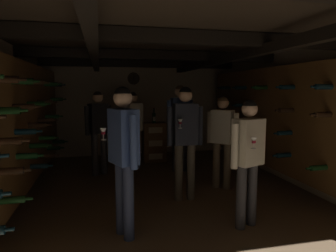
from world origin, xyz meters
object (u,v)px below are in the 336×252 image
Objects in this scene: person_guest_near_left at (124,147)px; wine_crate_stack at (154,142)px; display_bottle at (154,117)px; person_guest_near_right at (248,152)px; person_guest_mid_right at (222,134)px; person_host_center at (185,132)px; person_guest_far_right at (180,119)px; person_guest_rear_center at (133,123)px; person_guest_far_left at (99,125)px.

wine_crate_stack is at bearing 74.45° from person_guest_near_left.
wine_crate_stack is 2.57× the size of display_bottle.
person_guest_mid_right is at bearing 78.89° from person_guest_near_right.
person_host_center reaches higher than person_guest_near_left.
person_guest_far_right is (0.36, -0.94, 0.61)m from wine_crate_stack.
display_bottle is at bearing -104.21° from wine_crate_stack.
display_bottle reaches higher than wine_crate_stack.
person_guest_near_left is (-1.73, -1.33, 0.10)m from person_guest_mid_right.
person_guest_rear_center is (-0.52, -0.49, -0.07)m from display_bottle.
person_guest_far_right reaches higher than display_bottle.
person_guest_mid_right is at bearing -70.14° from person_guest_far_right.
person_guest_near_right is 1.46m from person_guest_near_left.
person_guest_rear_center is at bearing 81.73° from person_guest_near_left.
wine_crate_stack is 0.92m from person_guest_rear_center.
display_bottle is 2.44m from person_host_center.
person_guest_far_right reaches higher than person_guest_far_left.
person_host_center is at bearing -152.44° from person_guest_mid_right.
person_guest_far_right reaches higher than person_guest_near_left.
person_guest_far_right reaches higher than person_guest_near_right.
person_guest_far_right is at bearing -23.82° from person_guest_rear_center.
wine_crate_stack is 0.56× the size of person_guest_far_left.
person_guest_near_left is (-0.97, -0.94, -0.01)m from person_host_center.
person_guest_far_right is 1.03× the size of person_guest_near_left.
person_guest_near_left is (-0.94, -3.37, -0.01)m from display_bottle.
person_guest_near_right is at bearing -70.79° from person_guest_rear_center.
person_host_center is 1.35m from person_guest_near_left.
display_bottle is 2.19m from person_guest_mid_right.
person_guest_near_left reaches higher than person_guest_mid_right.
wine_crate_stack is at bearing 45.66° from person_guest_rear_center.
person_guest_mid_right is (0.42, -1.16, -0.14)m from person_guest_far_right.
person_guest_rear_center is at bearing -134.34° from wine_crate_stack.
wine_crate_stack is at bearing 90.36° from person_host_center.
person_guest_far_right reaches higher than person_guest_mid_right.
person_guest_far_right reaches higher than person_host_center.
person_guest_near_left reaches higher than wine_crate_stack.
person_guest_mid_right is at bearing -49.83° from person_guest_rear_center.
person_host_center is at bearing -102.33° from person_guest_far_right.
display_bottle is 0.23× the size of person_guest_mid_right.
wine_crate_stack is 0.59m from display_bottle.
person_guest_far_right reaches higher than person_guest_rear_center.
person_guest_near_right is at bearing -57.12° from person_guest_far_left.
person_guest_mid_right is 2.19m from person_guest_near_left.
person_guest_mid_right is (0.77, -2.10, 0.47)m from wine_crate_stack.
person_guest_far_left is at bearing 176.07° from person_guest_far_right.
person_guest_far_left is at bearing 126.94° from person_host_center.
person_guest_near_left is at bearing -136.02° from person_host_center.
person_guest_near_right is (0.51, -3.45, -0.12)m from display_bottle.
person_guest_far_right is at bearing 93.14° from person_guest_near_right.
person_guest_near_left is (-0.96, -3.44, 0.57)m from wine_crate_stack.
person_guest_far_right is (0.34, 1.55, 0.03)m from person_host_center.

